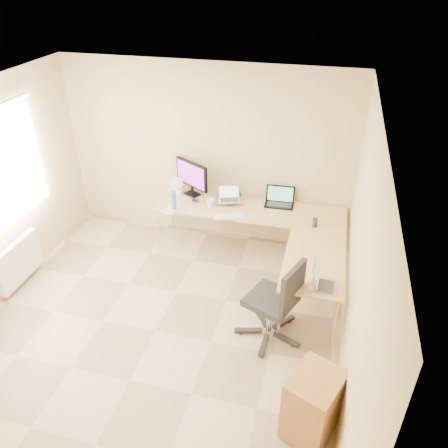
% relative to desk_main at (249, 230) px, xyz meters
% --- Properties ---
extents(floor, '(4.50, 4.50, 0.00)m').
position_rel_desk_main_xyz_m(floor, '(-0.72, -1.85, -0.36)').
color(floor, tan).
rests_on(floor, ground).
extents(ceiling, '(4.50, 4.50, 0.00)m').
position_rel_desk_main_xyz_m(ceiling, '(-0.72, -1.85, 2.24)').
color(ceiling, white).
rests_on(ceiling, ground).
extents(wall_back, '(4.50, 0.00, 4.50)m').
position_rel_desk_main_xyz_m(wall_back, '(-0.72, 0.40, 0.93)').
color(wall_back, '#D3B57E').
rests_on(wall_back, ground).
extents(wall_right, '(0.00, 4.50, 4.50)m').
position_rel_desk_main_xyz_m(wall_right, '(1.38, -1.85, 0.93)').
color(wall_right, '#D3B57E').
rests_on(wall_right, ground).
extents(desk_main, '(2.65, 0.70, 0.73)m').
position_rel_desk_main_xyz_m(desk_main, '(0.00, 0.00, 0.00)').
color(desk_main, tan).
rests_on(desk_main, ground).
extents(desk_return, '(0.70, 1.30, 0.73)m').
position_rel_desk_main_xyz_m(desk_return, '(0.98, -1.00, 0.00)').
color(desk_return, tan).
rests_on(desk_return, ground).
extents(monitor, '(0.63, 0.48, 0.53)m').
position_rel_desk_main_xyz_m(monitor, '(-0.90, 0.20, 0.63)').
color(monitor, black).
rests_on(monitor, desk_main).
extents(book_stack, '(0.33, 0.39, 0.06)m').
position_rel_desk_main_xyz_m(book_stack, '(-0.35, 0.20, 0.39)').
color(book_stack, '#237263').
rests_on(book_stack, desk_main).
extents(laptop_center, '(0.37, 0.32, 0.20)m').
position_rel_desk_main_xyz_m(laptop_center, '(-0.30, 0.06, 0.52)').
color(laptop_center, '#A6A7B9').
rests_on(laptop_center, desk_main).
extents(laptop_black, '(0.41, 0.31, 0.25)m').
position_rel_desk_main_xyz_m(laptop_black, '(0.39, 0.20, 0.49)').
color(laptop_black, black).
rests_on(laptop_black, desk_main).
extents(keyboard, '(0.43, 0.26, 0.02)m').
position_rel_desk_main_xyz_m(keyboard, '(-0.22, -0.30, 0.37)').
color(keyboard, silver).
rests_on(keyboard, desk_main).
extents(mouse, '(0.10, 0.09, 0.03)m').
position_rel_desk_main_xyz_m(mouse, '(0.34, -0.14, 0.38)').
color(mouse, silver).
rests_on(mouse, desk_main).
extents(mug, '(0.13, 0.13, 0.11)m').
position_rel_desk_main_xyz_m(mug, '(-0.54, -0.06, 0.42)').
color(mug, silver).
rests_on(mug, desk_main).
extents(cd_stack, '(0.12, 0.12, 0.03)m').
position_rel_desk_main_xyz_m(cd_stack, '(-0.78, -0.00, 0.38)').
color(cd_stack, silver).
rests_on(cd_stack, desk_main).
extents(water_bottle, '(0.08, 0.08, 0.27)m').
position_rel_desk_main_xyz_m(water_bottle, '(-1.02, -0.27, 0.50)').
color(water_bottle, '#377EBB').
rests_on(water_bottle, desk_main).
extents(papers, '(0.26, 0.31, 0.01)m').
position_rel_desk_main_xyz_m(papers, '(-1.05, -0.30, 0.37)').
color(papers, silver).
rests_on(papers, desk_main).
extents(white_box, '(0.23, 0.19, 0.07)m').
position_rel_desk_main_xyz_m(white_box, '(-1.13, 0.20, 0.40)').
color(white_box, silver).
rests_on(white_box, desk_main).
extents(desk_fan, '(0.23, 0.23, 0.24)m').
position_rel_desk_main_xyz_m(desk_fan, '(-1.13, 0.20, 0.49)').
color(desk_fan, white).
rests_on(desk_fan, desk_main).
extents(black_cup, '(0.07, 0.07, 0.12)m').
position_rel_desk_main_xyz_m(black_cup, '(0.92, -0.25, 0.42)').
color(black_cup, '#272727').
rests_on(black_cup, desk_main).
extents(laptop_return, '(0.34, 0.28, 0.22)m').
position_rel_desk_main_xyz_m(laptop_return, '(1.12, -1.46, 0.47)').
color(laptop_return, '#AEACC4').
rests_on(laptop_return, desk_return).
extents(office_chair, '(0.84, 0.84, 1.07)m').
position_rel_desk_main_xyz_m(office_chair, '(0.56, -1.56, 0.14)').
color(office_chair, black).
rests_on(office_chair, ground).
extents(cabinet, '(0.55, 0.61, 0.68)m').
position_rel_desk_main_xyz_m(cabinet, '(1.13, -2.66, -0.01)').
color(cabinet, olive).
rests_on(cabinet, ground).
extents(radiator, '(0.09, 0.80, 0.55)m').
position_rel_desk_main_xyz_m(radiator, '(-2.75, -1.45, -0.02)').
color(radiator, white).
rests_on(radiator, ground).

